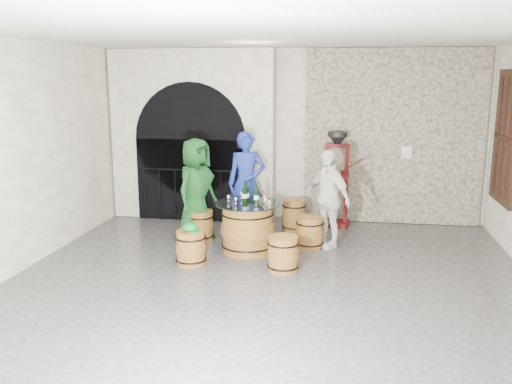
% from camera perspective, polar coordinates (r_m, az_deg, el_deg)
% --- Properties ---
extents(ground, '(8.00, 8.00, 0.00)m').
position_cam_1_polar(ground, '(6.82, 0.62, -11.17)').
color(ground, '#303033').
rests_on(ground, ground).
extents(wall_back, '(8.00, 0.00, 8.00)m').
position_cam_1_polar(wall_back, '(10.30, 4.09, 5.96)').
color(wall_back, white).
rests_on(wall_back, ground).
extents(wall_front, '(8.00, 0.00, 8.00)m').
position_cam_1_polar(wall_front, '(2.63, -13.21, -12.77)').
color(wall_front, white).
rests_on(wall_front, ground).
extents(ceiling, '(8.00, 8.00, 0.00)m').
position_cam_1_polar(ceiling, '(6.29, 0.69, 16.71)').
color(ceiling, beige).
rests_on(ceiling, wall_back).
extents(stone_facing_panel, '(3.20, 0.12, 3.18)m').
position_cam_1_polar(stone_facing_panel, '(10.23, 14.20, 5.58)').
color(stone_facing_panel, '#ACA089').
rests_on(stone_facing_panel, ground).
extents(arched_opening, '(3.10, 0.60, 3.19)m').
position_cam_1_polar(arched_opening, '(10.39, -6.59, 5.86)').
color(arched_opening, white).
rests_on(arched_opening, ground).
extents(shuttered_window, '(0.23, 1.10, 2.00)m').
position_cam_1_polar(shuttered_window, '(8.97, 25.18, 5.23)').
color(shuttered_window, black).
rests_on(shuttered_window, wall_right).
extents(barrel_table, '(1.01, 1.01, 0.78)m').
position_cam_1_polar(barrel_table, '(8.44, -0.89, -3.78)').
color(barrel_table, olive).
rests_on(barrel_table, ground).
extents(barrel_stool_left, '(0.45, 0.45, 0.51)m').
position_cam_1_polar(barrel_stool_left, '(9.12, -5.86, -3.52)').
color(barrel_stool_left, olive).
rests_on(barrel_stool_left, ground).
extents(barrel_stool_far, '(0.45, 0.45, 0.51)m').
position_cam_1_polar(barrel_stool_far, '(9.45, -0.99, -2.90)').
color(barrel_stool_far, olive).
rests_on(barrel_stool_far, ground).
extents(barrel_stool_right, '(0.45, 0.45, 0.51)m').
position_cam_1_polar(barrel_stool_right, '(8.72, 5.66, -4.24)').
color(barrel_stool_right, olive).
rests_on(barrel_stool_right, ground).
extents(barrel_stool_near_right, '(0.45, 0.45, 0.51)m').
position_cam_1_polar(barrel_stool_near_right, '(7.66, 2.86, -6.53)').
color(barrel_stool_near_right, olive).
rests_on(barrel_stool_near_right, ground).
extents(barrel_stool_near_left, '(0.45, 0.45, 0.51)m').
position_cam_1_polar(barrel_stool_near_left, '(7.97, -6.88, -5.85)').
color(barrel_stool_near_left, olive).
rests_on(barrel_stool_near_left, ground).
extents(green_cap, '(0.26, 0.22, 0.12)m').
position_cam_1_polar(green_cap, '(7.88, -6.92, -3.75)').
color(green_cap, '#0B802C').
rests_on(green_cap, barrel_stool_near_left).
extents(person_green, '(0.84, 0.98, 1.71)m').
position_cam_1_polar(person_green, '(9.03, -6.29, 0.26)').
color(person_green, '#113F19').
rests_on(person_green, ground).
extents(person_blue, '(0.72, 0.54, 1.78)m').
position_cam_1_polar(person_blue, '(9.35, -1.01, 0.96)').
color(person_blue, navy).
rests_on(person_blue, ground).
extents(person_white, '(0.93, 0.92, 1.58)m').
position_cam_1_polar(person_white, '(8.68, 7.55, -0.69)').
color(person_white, white).
rests_on(person_white, ground).
extents(wine_bottle_left, '(0.08, 0.08, 0.32)m').
position_cam_1_polar(wine_bottle_left, '(8.37, -1.19, -0.22)').
color(wine_bottle_left, black).
rests_on(wine_bottle_left, barrel_table).
extents(wine_bottle_center, '(0.08, 0.08, 0.32)m').
position_cam_1_polar(wine_bottle_center, '(8.28, 0.04, -0.36)').
color(wine_bottle_center, black).
rests_on(wine_bottle_center, barrel_table).
extents(wine_bottle_right, '(0.08, 0.08, 0.32)m').
position_cam_1_polar(wine_bottle_right, '(8.44, -1.00, -0.12)').
color(wine_bottle_right, black).
rests_on(wine_bottle_right, barrel_table).
extents(tasting_glass_a, '(0.05, 0.05, 0.10)m').
position_cam_1_polar(tasting_glass_a, '(8.31, -2.15, -0.91)').
color(tasting_glass_a, '#A46B20').
rests_on(tasting_glass_a, barrel_table).
extents(tasting_glass_b, '(0.05, 0.05, 0.10)m').
position_cam_1_polar(tasting_glass_b, '(8.26, 1.06, -0.98)').
color(tasting_glass_b, '#A46B20').
rests_on(tasting_glass_b, barrel_table).
extents(tasting_glass_c, '(0.05, 0.05, 0.10)m').
position_cam_1_polar(tasting_glass_c, '(8.68, -1.52, -0.34)').
color(tasting_glass_c, '#A46B20').
rests_on(tasting_glass_c, barrel_table).
extents(tasting_glass_d, '(0.05, 0.05, 0.10)m').
position_cam_1_polar(tasting_glass_d, '(8.45, 0.90, -0.67)').
color(tasting_glass_d, '#A46B20').
rests_on(tasting_glass_d, barrel_table).
extents(tasting_glass_e, '(0.05, 0.05, 0.10)m').
position_cam_1_polar(tasting_glass_e, '(8.08, 1.40, -1.27)').
color(tasting_glass_e, '#A46B20').
rests_on(tasting_glass_e, barrel_table).
extents(tasting_glass_f, '(0.05, 0.05, 0.10)m').
position_cam_1_polar(tasting_glass_f, '(8.47, -2.92, -0.66)').
color(tasting_glass_f, '#A46B20').
rests_on(tasting_glass_f, barrel_table).
extents(side_barrel, '(0.43, 0.43, 0.57)m').
position_cam_1_polar(side_barrel, '(9.61, 4.05, -2.47)').
color(side_barrel, olive).
rests_on(side_barrel, ground).
extents(corking_press, '(0.72, 0.44, 1.73)m').
position_cam_1_polar(corking_press, '(9.87, 8.47, 2.12)').
color(corking_press, '#500E0D').
rests_on(corking_press, ground).
extents(control_box, '(0.18, 0.10, 0.22)m').
position_cam_1_polar(control_box, '(10.20, 15.56, 4.07)').
color(control_box, silver).
rests_on(control_box, wall_back).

